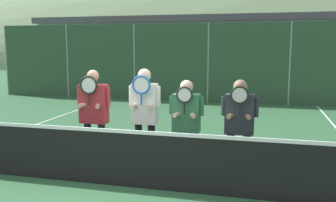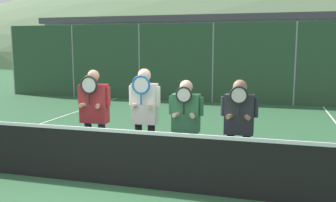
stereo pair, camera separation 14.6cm
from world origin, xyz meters
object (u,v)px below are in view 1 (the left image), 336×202
at_px(car_far_left, 95,73).
at_px(car_left_of_center, 201,75).
at_px(player_leftmost, 94,111).
at_px(player_rightmost, 239,121).
at_px(player_center_right, 186,120).
at_px(car_center, 320,76).
at_px(player_center_left, 145,111).

xyz_separation_m(car_far_left, car_left_of_center, (5.36, 0.03, -0.02)).
relative_size(player_leftmost, player_rightmost, 1.07).
bearing_deg(player_center_right, car_far_left, 122.03).
height_order(car_left_of_center, car_center, car_center).
height_order(player_rightmost, car_far_left, car_far_left).
distance_m(player_center_right, car_left_of_center, 11.24).
distance_m(player_leftmost, car_left_of_center, 11.17).
height_order(car_far_left, car_center, car_center).
bearing_deg(car_far_left, player_rightmost, -54.77).
bearing_deg(player_rightmost, player_center_left, 178.20).
xyz_separation_m(car_left_of_center, car_center, (5.18, -0.00, 0.05)).
xyz_separation_m(player_center_left, player_center_right, (0.76, -0.06, -0.11)).
height_order(player_leftmost, player_center_left, player_center_left).
height_order(player_leftmost, player_center_right, player_leftmost).
bearing_deg(car_center, player_center_right, -107.90).
bearing_deg(player_center_left, car_far_left, 119.25).
bearing_deg(player_center_left, car_center, 68.51).
height_order(player_rightmost, car_center, car_center).
bearing_deg(car_center, player_center_left, -111.49).
relative_size(car_far_left, car_center, 1.09).
bearing_deg(player_center_right, car_left_of_center, 98.11).
relative_size(player_center_left, car_center, 0.45).
bearing_deg(player_leftmost, car_left_of_center, 89.47).
bearing_deg(car_center, player_rightmost, -103.68).
xyz_separation_m(player_leftmost, player_center_right, (1.69, 0.04, -0.09)).
height_order(player_center_left, car_center, car_center).
bearing_deg(player_center_left, player_rightmost, -1.80).
relative_size(player_center_left, car_left_of_center, 0.43).
xyz_separation_m(player_center_right, car_center, (3.59, 11.12, -0.07)).
distance_m(player_leftmost, player_center_left, 0.93).
bearing_deg(player_center_left, player_leftmost, -173.93).
height_order(player_leftmost, car_left_of_center, player_leftmost).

